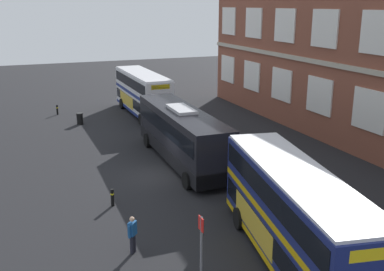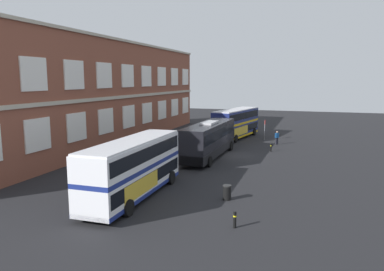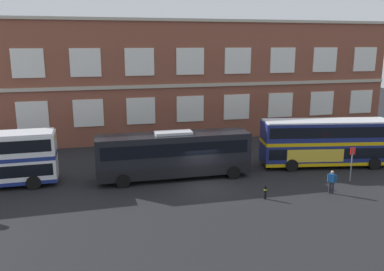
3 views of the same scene
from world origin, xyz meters
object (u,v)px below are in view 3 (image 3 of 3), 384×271
Objects in this scene: waiting_passenger at (332,181)px; safety_bollard_east at (265,192)px; touring_coach at (174,155)px; double_decker_middle at (326,142)px; bus_stand_flag at (352,161)px.

waiting_passenger is 1.79× the size of safety_bollard_east.
safety_bollard_east is at bearing -48.66° from touring_coach.
touring_coach is at bearing 179.34° from double_decker_middle.
double_decker_middle reaches higher than safety_bollard_east.
double_decker_middle reaches higher than touring_coach.
waiting_passenger is at bearing -2.24° from safety_bollard_east.
waiting_passenger reaches higher than safety_bollard_east.
touring_coach is 11.89m from waiting_passenger.
double_decker_middle is 11.88× the size of safety_bollard_east.
safety_bollard_east is at bearing 177.76° from waiting_passenger.
touring_coach is at bearing 162.55° from bus_stand_flag.
bus_stand_flag reaches higher than waiting_passenger.
double_decker_middle is at bearing 34.82° from safety_bollard_east.
bus_stand_flag is (-0.23, -3.98, -0.51)m from double_decker_middle.
waiting_passenger is at bearing -146.94° from bus_stand_flag.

